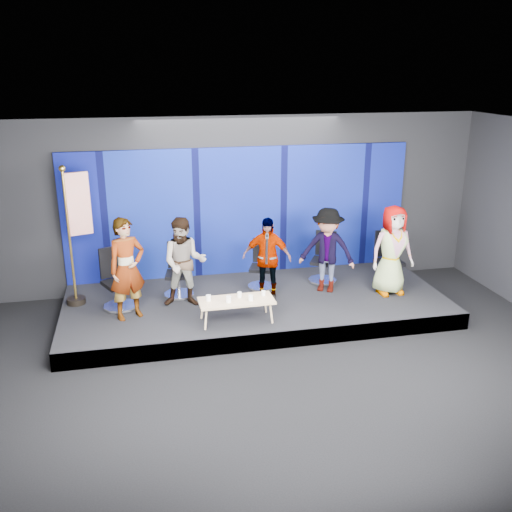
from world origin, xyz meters
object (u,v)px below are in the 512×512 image
object	(u,v)px
panelist_a	(127,269)
chair_c	(262,272)
chair_b	(179,279)
mug_b	(229,299)
mug_a	(208,298)
mug_c	(240,295)
chair_a	(118,288)
chair_d	(323,265)
panelist_b	(184,262)
panelist_d	(327,250)
panelist_e	(392,250)
panelist_c	(267,258)
mug_e	(263,293)
coffee_table	(236,301)
mug_d	(251,298)
flag_stand	(77,232)
chair_e	(387,267)

from	to	relation	value
panelist_a	chair_c	distance (m)	2.72
chair_b	mug_b	size ratio (longest dim) A/B	9.59
panelist_a	mug_a	world-z (taller)	panelist_a
mug_b	mug_c	size ratio (longest dim) A/B	1.14
chair_a	chair_d	bearing A→B (deg)	-18.20
panelist_b	panelist_d	xyz separation A→B (m)	(2.70, 0.13, -0.00)
panelist_e	mug_c	distance (m)	3.07
panelist_a	mug_c	bearing A→B (deg)	-38.75
panelist_c	mug_e	size ratio (longest dim) A/B	18.31
chair_b	chair_d	xyz separation A→B (m)	(2.89, 0.12, -0.00)
panelist_a	chair_a	bearing A→B (deg)	87.54
panelist_a	panelist_e	bearing A→B (deg)	-23.83
panelist_c	mug_a	world-z (taller)	panelist_c
panelist_b	chair_c	size ratio (longest dim) A/B	1.72
chair_a	panelist_d	world-z (taller)	panelist_d
panelist_c	mug_a	size ratio (longest dim) A/B	15.46
mug_a	mug_c	xyz separation A→B (m)	(0.53, 0.04, -0.00)
chair_a	mug_a	world-z (taller)	chair_a
panelist_e	mug_e	xyz separation A→B (m)	(-2.58, -0.54, -0.42)
mug_a	coffee_table	bearing A→B (deg)	-7.14
chair_b	chair_c	xyz separation A→B (m)	(1.61, 0.07, -0.02)
panelist_d	mug_d	size ratio (longest dim) A/B	17.43
chair_d	flag_stand	size ratio (longest dim) A/B	0.40
coffee_table	mug_e	distance (m)	0.50
chair_a	mug_c	world-z (taller)	chair_a
chair_a	chair_e	distance (m)	5.19
flag_stand	panelist_e	bearing A→B (deg)	-25.21
coffee_table	mug_b	distance (m)	0.19
panelist_a	panelist_b	bearing A→B (deg)	-7.17
mug_a	panelist_c	bearing A→B (deg)	35.84
mug_b	mug_c	world-z (taller)	mug_b
chair_b	panelist_b	bearing A→B (deg)	-71.36
panelist_c	flag_stand	distance (m)	3.41
panelist_d	mug_b	world-z (taller)	panelist_d
panelist_a	chair_c	bearing A→B (deg)	-5.62
chair_a	mug_d	bearing A→B (deg)	-51.65
chair_c	mug_d	bearing A→B (deg)	-88.57
chair_b	flag_stand	distance (m)	2.01
chair_d	coffee_table	distance (m)	2.52
chair_c	chair_e	xyz separation A→B (m)	(2.48, -0.32, 0.03)
chair_e	panelist_b	bearing A→B (deg)	-179.57
panelist_a	flag_stand	distance (m)	1.26
chair_d	coffee_table	size ratio (longest dim) A/B	0.79
chair_e	flag_stand	xyz separation A→B (m)	(-5.83, 0.28, 0.99)
chair_e	mug_c	bearing A→B (deg)	-165.33
mug_a	chair_e	bearing A→B (deg)	15.77
panelist_b	mug_c	size ratio (longest dim) A/B	17.76
chair_b	panelist_b	xyz separation A→B (m)	(0.08, -0.49, 0.48)
chair_b	mug_a	bearing A→B (deg)	-63.62
mug_b	chair_e	bearing A→B (deg)	19.29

